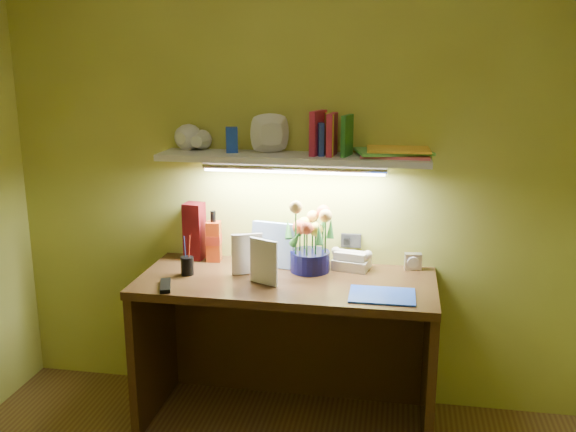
% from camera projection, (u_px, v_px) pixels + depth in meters
% --- Properties ---
extents(desk, '(1.40, 0.60, 0.75)m').
position_uv_depth(desk, '(286.00, 352.00, 3.12)').
color(desk, '#38200F').
rests_on(desk, ground).
extents(flower_bouquet, '(0.28, 0.28, 0.34)m').
position_uv_depth(flower_bouquet, '(310.00, 237.00, 3.10)').
color(flower_bouquet, '#0A0B3B').
rests_on(flower_bouquet, desk).
extents(telephone, '(0.20, 0.16, 0.10)m').
position_uv_depth(telephone, '(352.00, 259.00, 3.16)').
color(telephone, '#EFE4C6').
rests_on(telephone, desk).
extents(desk_clock, '(0.09, 0.05, 0.08)m').
position_uv_depth(desk_clock, '(413.00, 261.00, 3.15)').
color(desk_clock, silver).
rests_on(desk_clock, desk).
extents(whisky_bottle, '(0.08, 0.08, 0.26)m').
position_uv_depth(whisky_bottle, '(214.00, 236.00, 3.26)').
color(whisky_bottle, '#C43C11').
rests_on(whisky_bottle, desk).
extents(whisky_box, '(0.10, 0.10, 0.29)m').
position_uv_depth(whisky_box, '(195.00, 231.00, 3.30)').
color(whisky_box, '#4F0A0D').
rests_on(whisky_box, desk).
extents(pen_cup, '(0.06, 0.06, 0.15)m').
position_uv_depth(pen_cup, '(187.00, 260.00, 3.07)').
color(pen_cup, black).
rests_on(pen_cup, desk).
extents(art_card, '(0.23, 0.09, 0.22)m').
position_uv_depth(art_card, '(274.00, 245.00, 3.18)').
color(art_card, silver).
rests_on(art_card, desk).
extents(tv_remote, '(0.10, 0.17, 0.02)m').
position_uv_depth(tv_remote, '(165.00, 285.00, 2.91)').
color(tv_remote, black).
rests_on(tv_remote, desk).
extents(blue_folder, '(0.29, 0.21, 0.01)m').
position_uv_depth(blue_folder, '(382.00, 295.00, 2.81)').
color(blue_folder, blue).
rests_on(blue_folder, desk).
extents(desk_book_a, '(0.15, 0.07, 0.20)m').
position_uv_depth(desk_book_a, '(232.00, 255.00, 3.05)').
color(desk_book_a, silver).
rests_on(desk_book_a, desk).
extents(desk_book_b, '(0.15, 0.09, 0.21)m').
position_uv_depth(desk_book_b, '(250.00, 259.00, 2.98)').
color(desk_book_b, silver).
rests_on(desk_book_b, desk).
extents(wall_shelf, '(1.32, 0.34, 0.24)m').
position_uv_depth(wall_shelf, '(294.00, 150.00, 3.06)').
color(wall_shelf, silver).
rests_on(wall_shelf, ground).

